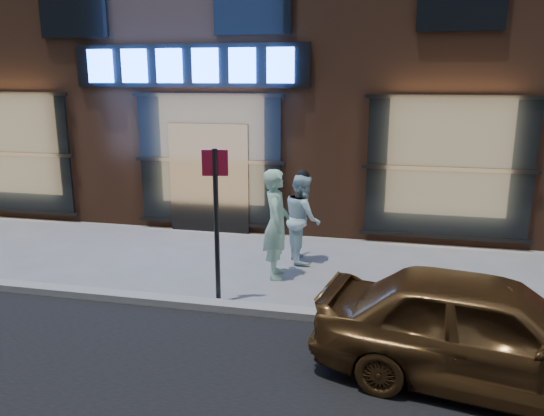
% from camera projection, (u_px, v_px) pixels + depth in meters
% --- Properties ---
extents(ground, '(90.00, 90.00, 0.00)m').
position_uv_depth(ground, '(128.00, 301.00, 8.21)').
color(ground, slate).
rests_on(ground, ground).
extents(curb, '(60.00, 0.25, 0.12)m').
position_uv_depth(curb, '(128.00, 297.00, 8.19)').
color(curb, gray).
rests_on(curb, ground).
extents(storefront_building, '(30.20, 8.28, 10.30)m').
position_uv_depth(storefront_building, '(254.00, 10.00, 14.54)').
color(storefront_building, '#54301E').
rests_on(storefront_building, ground).
extents(man_bowtie, '(0.57, 0.76, 1.89)m').
position_uv_depth(man_bowtie, '(276.00, 224.00, 9.00)').
color(man_bowtie, '#9DCEAE').
rests_on(man_bowtie, ground).
extents(man_cap, '(0.87, 0.98, 1.66)m').
position_uv_depth(man_cap, '(302.00, 218.00, 9.83)').
color(man_cap, white).
rests_on(man_cap, ground).
extents(gold_sedan, '(4.02, 2.22, 1.29)m').
position_uv_depth(gold_sedan, '(487.00, 332.00, 5.82)').
color(gold_sedan, brown).
rests_on(gold_sedan, ground).
extents(sign_post, '(0.38, 0.11, 2.38)m').
position_uv_depth(sign_post, '(216.00, 212.00, 7.82)').
color(sign_post, '#262628').
rests_on(sign_post, ground).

